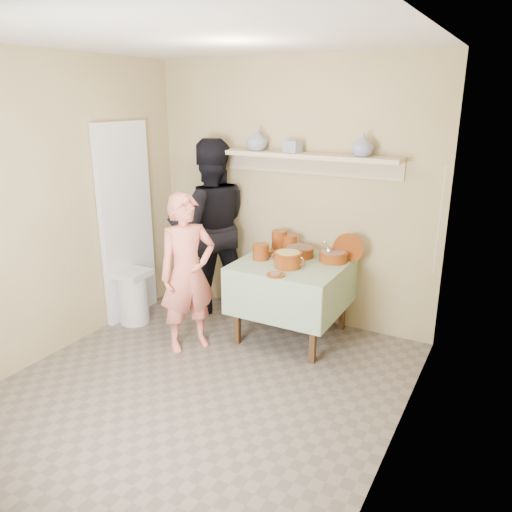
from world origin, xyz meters
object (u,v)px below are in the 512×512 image
Objects in this scene: person_helper at (210,227)px; serving_table at (292,274)px; trash_bin at (134,296)px; person_cook at (188,273)px; cazuela_rice at (288,258)px.

person_helper is 1.12m from serving_table.
serving_table is at bearing 17.30° from trash_bin.
person_cook is at bearing -11.04° from trash_bin.
serving_table is 2.95× the size of cazuela_rice.
person_helper is at bearing 168.19° from serving_table.
person_helper reaches higher than person_cook.
person_helper is 3.27× the size of trash_bin.
person_cook is 0.79× the size of person_helper.
person_helper reaches higher than trash_bin.
cazuela_rice is 1.70m from trash_bin.
person_cook is 2.58× the size of trash_bin.
person_helper is at bearing 53.84° from person_cook.
trash_bin is (-1.55, -0.48, -0.36)m from serving_table.
person_cook reaches higher than serving_table.
serving_table is at bearing 98.94° from cazuela_rice.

